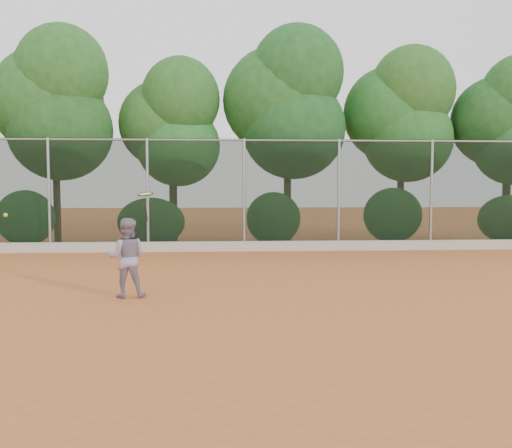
{
  "coord_description": "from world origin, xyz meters",
  "views": [
    {
      "loc": [
        -0.74,
        -10.87,
        2.08
      ],
      "look_at": [
        0.0,
        1.0,
        1.25
      ],
      "focal_mm": 40.0,
      "sensor_mm": 36.0,
      "label": 1
    }
  ],
  "objects": [
    {
      "name": "tennis_ball_in_flight",
      "position": [
        -4.64,
        -0.29,
        1.52
      ],
      "size": [
        0.07,
        0.07,
        0.07
      ],
      "color": "gold",
      "rests_on": "ground"
    },
    {
      "name": "foliage_backdrop",
      "position": [
        -0.55,
        8.98,
        4.4
      ],
      "size": [
        23.7,
        3.63,
        7.55
      ],
      "color": "#3C2B17",
      "rests_on": "ground"
    },
    {
      "name": "ground",
      "position": [
        0.0,
        0.0,
        0.0
      ],
      "size": [
        80.0,
        80.0,
        0.0
      ],
      "primitive_type": "plane",
      "color": "#C0622D",
      "rests_on": "ground"
    },
    {
      "name": "concrete_curb",
      "position": [
        0.0,
        6.82,
        0.15
      ],
      "size": [
        24.0,
        0.2,
        0.3
      ],
      "primitive_type": "cube",
      "color": "#B8B4AA",
      "rests_on": "ground"
    },
    {
      "name": "tennis_racket",
      "position": [
        -2.1,
        -0.44,
        1.86
      ],
      "size": [
        0.37,
        0.37,
        0.54
      ],
      "color": "black",
      "rests_on": "ground"
    },
    {
      "name": "chainlink_fence",
      "position": [
        -0.0,
        7.0,
        1.86
      ],
      "size": [
        24.09,
        0.09,
        3.5
      ],
      "color": "black",
      "rests_on": "ground"
    },
    {
      "name": "tennis_player",
      "position": [
        -2.47,
        -0.33,
        0.73
      ],
      "size": [
        0.74,
        0.59,
        1.46
      ],
      "primitive_type": "imported",
      "rotation": [
        0.0,
        0.0,
        3.19
      ],
      "color": "gray",
      "rests_on": "ground"
    }
  ]
}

